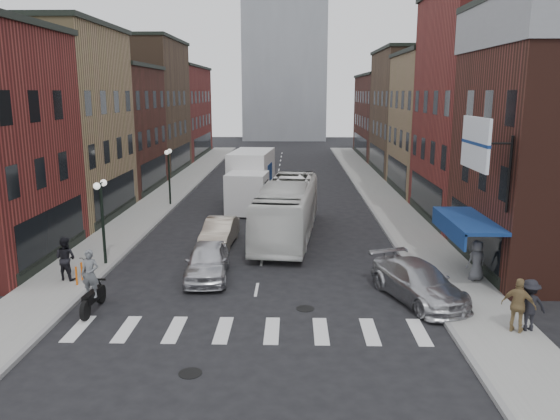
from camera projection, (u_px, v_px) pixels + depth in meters
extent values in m
plane|color=black|center=(255.00, 299.00, 21.92)|extent=(160.00, 160.00, 0.00)
cube|color=gray|center=(168.00, 195.00, 43.59)|extent=(3.00, 74.00, 0.15)
cube|color=gray|center=(381.00, 196.00, 43.20)|extent=(3.00, 74.00, 0.15)
cube|color=gray|center=(187.00, 196.00, 43.57)|extent=(0.20, 74.00, 0.16)
cube|color=gray|center=(362.00, 197.00, 43.25)|extent=(0.20, 74.00, 0.16)
cube|color=silver|center=(249.00, 330.00, 18.99)|extent=(12.00, 2.20, 0.01)
cube|color=black|center=(53.00, 231.00, 26.21)|extent=(0.08, 7.20, 2.20)
cube|color=#957D52|center=(34.00, 126.00, 34.67)|extent=(10.00, 10.00, 12.00)
cube|color=black|center=(116.00, 194.00, 35.49)|extent=(0.08, 8.00, 2.20)
cube|color=black|center=(24.00, 25.00, 33.37)|extent=(10.30, 10.20, 0.30)
cube|color=#401E17|center=(92.00, 131.00, 44.65)|extent=(10.00, 10.00, 10.00)
cube|color=black|center=(154.00, 172.00, 45.26)|extent=(0.08, 8.00, 2.20)
cube|color=black|center=(87.00, 66.00, 43.56)|extent=(10.30, 10.20, 0.30)
cube|color=#493424|center=(130.00, 108.00, 55.08)|extent=(10.00, 12.00, 13.00)
cube|color=black|center=(181.00, 157.00, 56.01)|extent=(0.08, 9.60, 2.20)
cube|color=black|center=(126.00, 40.00, 53.67)|extent=(10.30, 12.20, 0.30)
cube|color=maroon|center=(163.00, 113.00, 68.97)|extent=(10.00, 16.00, 11.00)
cube|color=black|center=(203.00, 144.00, 69.68)|extent=(0.08, 12.80, 2.20)
cube|color=black|center=(161.00, 67.00, 67.77)|extent=(10.30, 16.20, 0.30)
cube|color=black|center=(473.00, 233.00, 25.74)|extent=(0.08, 7.20, 2.20)
cube|color=maroon|center=(511.00, 110.00, 33.76)|extent=(10.00, 10.00, 14.00)
cube|color=black|center=(425.00, 196.00, 35.02)|extent=(0.08, 8.00, 2.20)
cube|color=#957D52|center=(461.00, 125.00, 43.85)|extent=(10.00, 10.00, 11.00)
cube|color=black|center=(396.00, 173.00, 44.79)|extent=(0.08, 8.00, 2.20)
cube|color=black|center=(466.00, 52.00, 42.65)|extent=(10.30, 10.20, 0.30)
cube|color=#493424|center=(428.00, 114.00, 54.49)|extent=(10.00, 12.00, 12.00)
cube|color=black|center=(377.00, 157.00, 55.54)|extent=(0.08, 9.60, 2.20)
cube|color=black|center=(432.00, 50.00, 53.18)|extent=(10.30, 12.20, 0.30)
cube|color=#401E17|center=(401.00, 117.00, 68.38)|extent=(10.00, 16.00, 10.00)
cube|color=black|center=(360.00, 144.00, 69.21)|extent=(0.08, 12.80, 2.20)
cube|color=black|center=(403.00, 75.00, 67.28)|extent=(10.30, 16.20, 0.30)
cube|color=navy|center=(468.00, 220.00, 23.57)|extent=(1.80, 5.00, 0.15)
cube|color=navy|center=(448.00, 228.00, 23.67)|extent=(0.10, 5.00, 0.70)
cylinder|color=black|center=(509.00, 174.00, 21.11)|extent=(0.12, 0.12, 3.00)
cylinder|color=black|center=(494.00, 143.00, 20.88)|extent=(1.40, 0.08, 0.08)
cube|color=silver|center=(475.00, 143.00, 20.89)|extent=(0.12, 3.00, 2.00)
cylinder|color=black|center=(103.00, 225.00, 25.57)|extent=(0.14, 0.14, 4.00)
cylinder|color=black|center=(100.00, 183.00, 25.15)|extent=(0.06, 0.90, 0.06)
sphere|color=white|center=(97.00, 186.00, 24.72)|extent=(0.32, 0.32, 0.32)
sphere|color=white|center=(103.00, 183.00, 25.60)|extent=(0.32, 0.32, 0.32)
cylinder|color=black|center=(169.00, 179.00, 39.25)|extent=(0.14, 0.14, 4.00)
cylinder|color=black|center=(168.00, 151.00, 38.83)|extent=(0.06, 0.90, 0.06)
sphere|color=white|center=(167.00, 152.00, 38.40)|extent=(0.32, 0.32, 0.32)
sphere|color=white|center=(170.00, 151.00, 39.28)|extent=(0.32, 0.32, 0.32)
cylinder|color=#D8590C|center=(76.00, 276.00, 22.96)|extent=(0.08, 0.08, 0.80)
cylinder|color=#D8590C|center=(82.00, 271.00, 23.54)|extent=(0.08, 0.08, 0.80)
cube|color=silver|center=(247.00, 193.00, 36.65)|extent=(2.87, 3.07, 2.72)
cube|color=black|center=(247.00, 189.00, 36.60)|extent=(2.79, 1.77, 1.20)
cube|color=silver|center=(252.00, 172.00, 40.52)|extent=(3.26, 5.89, 3.15)
cube|color=navy|center=(252.00, 172.00, 40.52)|extent=(2.96, 2.43, 1.30)
cube|color=black|center=(252.00, 196.00, 40.68)|extent=(3.07, 7.27, 0.38)
cylinder|color=black|center=(229.00, 207.00, 37.10)|extent=(0.30, 0.98, 0.98)
cylinder|color=black|center=(266.00, 207.00, 37.04)|extent=(0.30, 0.98, 0.98)
cylinder|color=black|center=(235.00, 196.00, 40.71)|extent=(0.30, 0.98, 0.98)
cylinder|color=black|center=(268.00, 197.00, 40.66)|extent=(0.30, 0.98, 0.98)
cylinder|color=black|center=(238.00, 191.00, 42.84)|extent=(0.30, 0.98, 0.98)
cylinder|color=black|center=(270.00, 191.00, 42.78)|extent=(0.30, 0.98, 0.98)
cylinder|color=black|center=(101.00, 294.00, 21.40)|extent=(0.16, 0.73, 0.73)
cylinder|color=black|center=(85.00, 311.00, 19.78)|extent=(0.16, 0.73, 0.73)
cube|color=black|center=(93.00, 296.00, 20.54)|extent=(0.38, 1.35, 0.39)
cube|color=black|center=(98.00, 279.00, 21.04)|extent=(0.61, 0.11, 0.07)
imported|color=slate|center=(90.00, 274.00, 20.24)|extent=(0.70, 0.49, 1.83)
imported|color=white|center=(287.00, 209.00, 30.95)|extent=(3.84, 11.70, 3.20)
imported|color=silver|center=(207.00, 261.00, 24.19)|extent=(2.15, 4.68, 1.56)
imported|color=#B9AB96|center=(220.00, 232.00, 29.50)|extent=(1.77, 4.44, 1.44)
imported|color=#B5B5BA|center=(418.00, 282.00, 21.61)|extent=(3.72, 5.53, 1.49)
imported|color=black|center=(88.00, 264.00, 24.57)|extent=(0.86, 1.64, 0.82)
imported|color=black|center=(65.00, 258.00, 23.53)|extent=(1.04, 0.76, 1.91)
imported|color=black|center=(529.00, 305.00, 18.51)|extent=(1.21, 0.67, 1.81)
imported|color=olive|center=(519.00, 305.00, 18.35)|extent=(1.24, 1.06, 1.90)
imported|color=slate|center=(477.00, 260.00, 23.46)|extent=(1.00, 0.81, 1.77)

